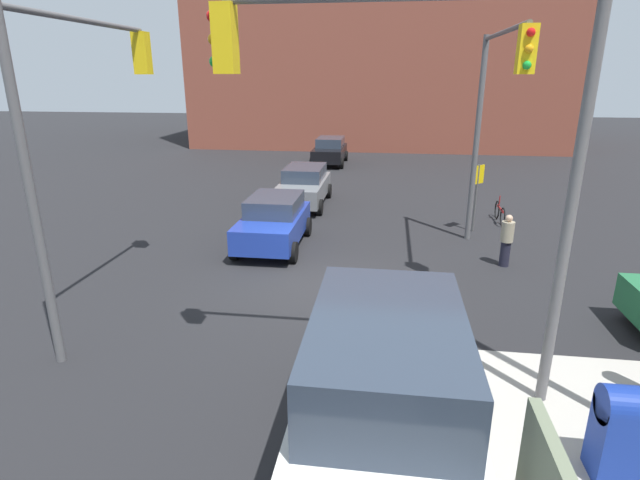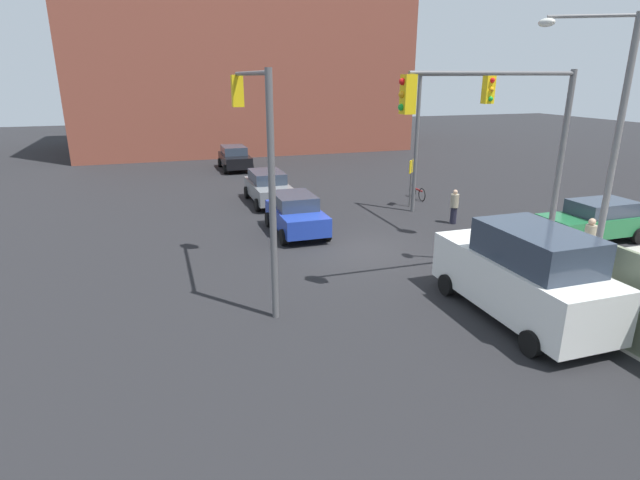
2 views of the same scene
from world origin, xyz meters
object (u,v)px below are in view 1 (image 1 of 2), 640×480
object	(u,v)px
pedestrian_crossing	(507,240)
coupe_blue	(274,221)
van_white_delivery	(385,396)
coupe_black	(330,151)
hatchback_gray	(304,185)
bicycle_at_crosswalk	(500,213)
traffic_signal_se_corner	(84,113)
mailbox_blue	(621,430)
traffic_signal_nw_corner	(493,102)
traffic_signal_ne_corner	(432,124)

from	to	relation	value
pedestrian_crossing	coupe_blue	bearing A→B (deg)	27.85
van_white_delivery	coupe_black	bearing A→B (deg)	-171.60
hatchback_gray	bicycle_at_crosswalk	distance (m)	8.01
traffic_signal_se_corner	pedestrian_crossing	world-z (taller)	traffic_signal_se_corner
mailbox_blue	pedestrian_crossing	distance (m)	8.20
coupe_black	traffic_signal_nw_corner	bearing A→B (deg)	21.45
traffic_signal_se_corner	mailbox_blue	distance (m)	10.87
traffic_signal_se_corner	hatchback_gray	distance (m)	11.91
traffic_signal_se_corner	coupe_blue	bearing A→B (deg)	154.29
hatchback_gray	pedestrian_crossing	size ratio (longest dim) A/B	2.81
traffic_signal_nw_corner	pedestrian_crossing	distance (m)	3.92
mailbox_blue	hatchback_gray	xyz separation A→B (m)	(-14.61, -6.83, 0.08)
traffic_signal_se_corner	van_white_delivery	xyz separation A→B (m)	(4.02, 6.30, -3.33)
coupe_black	coupe_blue	bearing A→B (deg)	0.26
mailbox_blue	bicycle_at_crosswalk	xyz separation A→B (m)	(-13.00, 1.00, -0.42)
hatchback_gray	van_white_delivery	world-z (taller)	van_white_delivery
traffic_signal_ne_corner	hatchback_gray	distance (m)	14.08
traffic_signal_nw_corner	hatchback_gray	size ratio (longest dim) A/B	1.49
hatchback_gray	traffic_signal_ne_corner	bearing A→B (deg)	17.90
van_white_delivery	traffic_signal_ne_corner	bearing A→B (deg)	165.70
traffic_signal_se_corner	traffic_signal_ne_corner	bearing A→B (deg)	74.26
coupe_blue	van_white_delivery	size ratio (longest dim) A/B	0.73
traffic_signal_se_corner	traffic_signal_ne_corner	xyz separation A→B (m)	(1.93, 6.83, 0.03)
traffic_signal_ne_corner	van_white_delivery	distance (m)	4.00
traffic_signal_se_corner	coupe_blue	world-z (taller)	traffic_signal_se_corner
traffic_signal_ne_corner	coupe_blue	xyz separation A→B (m)	(-7.35, -4.22, -3.80)
traffic_signal_se_corner	coupe_blue	xyz separation A→B (m)	(-5.43, 2.61, -3.77)
traffic_signal_nw_corner	pedestrian_crossing	bearing A→B (deg)	58.70
traffic_signal_ne_corner	mailbox_blue	xyz separation A→B (m)	(1.70, 2.67, -3.88)
coupe_black	bicycle_at_crosswalk	bearing A→B (deg)	33.43
mailbox_blue	pedestrian_crossing	world-z (taller)	pedestrian_crossing
mailbox_blue	van_white_delivery	world-z (taller)	van_white_delivery
mailbox_blue	traffic_signal_se_corner	bearing A→B (deg)	-110.89
traffic_signal_ne_corner	mailbox_blue	world-z (taller)	traffic_signal_ne_corner
mailbox_blue	van_white_delivery	distance (m)	3.27
traffic_signal_nw_corner	coupe_blue	distance (m)	7.44
traffic_signal_se_corner	mailbox_blue	size ratio (longest dim) A/B	4.55
hatchback_gray	bicycle_at_crosswalk	bearing A→B (deg)	78.44
van_white_delivery	traffic_signal_se_corner	bearing A→B (deg)	-122.56
coupe_blue	van_white_delivery	distance (m)	10.15
traffic_signal_nw_corner	hatchback_gray	world-z (taller)	traffic_signal_nw_corner
mailbox_blue	traffic_signal_ne_corner	bearing A→B (deg)	-122.53
traffic_signal_se_corner	van_white_delivery	distance (m)	8.18
mailbox_blue	bicycle_at_crosswalk	bearing A→B (deg)	175.60
coupe_black	traffic_signal_se_corner	bearing A→B (deg)	-6.76
hatchback_gray	coupe_black	size ratio (longest dim) A/B	1.03
pedestrian_crossing	bicycle_at_crosswalk	world-z (taller)	pedestrian_crossing
hatchback_gray	van_white_delivery	xyz separation A→B (m)	(15.00, 3.63, 0.44)
traffic_signal_ne_corner	coupe_blue	bearing A→B (deg)	-150.13
pedestrian_crossing	van_white_delivery	bearing A→B (deg)	103.12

